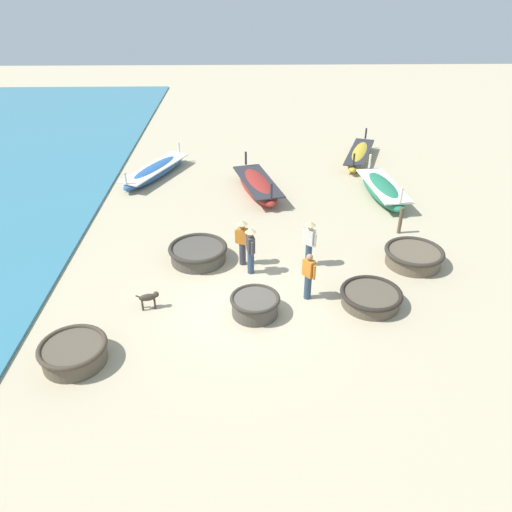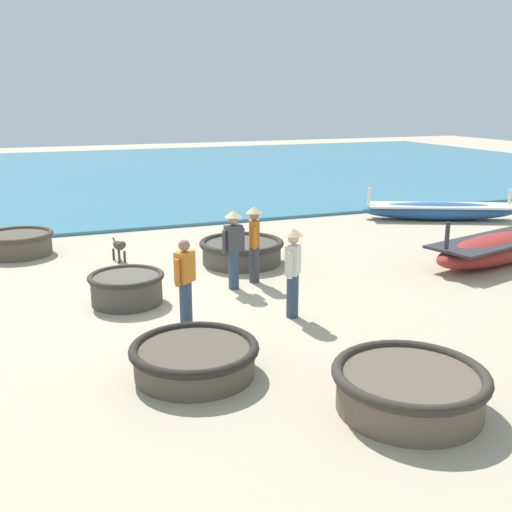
% 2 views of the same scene
% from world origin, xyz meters
% --- Properties ---
extents(ground_plane, '(80.00, 80.00, 0.00)m').
position_xyz_m(ground_plane, '(0.00, 0.00, 0.00)').
color(ground_plane, '#BCAD8C').
extents(coracle_far_right, '(1.88, 1.88, 0.48)m').
position_xyz_m(coracle_far_right, '(3.88, 0.10, 0.26)').
color(coracle_far_right, brown).
rests_on(coracle_far_right, ground).
extents(coracle_center, '(1.77, 1.77, 0.58)m').
position_xyz_m(coracle_center, '(-4.35, -2.25, 0.32)').
color(coracle_center, brown).
rests_on(coracle_center, ground).
extents(coracle_tilted, '(2.01, 2.01, 0.57)m').
position_xyz_m(coracle_tilted, '(5.85, 2.40, 0.31)').
color(coracle_tilted, brown).
rests_on(coracle_tilted, ground).
extents(coracle_front_left, '(2.04, 2.04, 0.57)m').
position_xyz_m(coracle_front_left, '(-1.54, 2.79, 0.31)').
color(coracle_front_left, '#4C473F').
rests_on(coracle_front_left, ground).
extents(coracle_nearest, '(1.48, 1.48, 0.60)m').
position_xyz_m(coracle_nearest, '(0.37, -0.29, 0.32)').
color(coracle_nearest, '#4C473F').
rests_on(coracle_nearest, ground).
extents(long_boat_ochre_hull, '(2.98, 4.89, 1.04)m').
position_xyz_m(long_boat_ochre_hull, '(-4.21, 10.59, 0.30)').
color(long_boat_ochre_hull, '#285693').
rests_on(long_boat_ochre_hull, ground).
extents(long_boat_red_hull, '(2.31, 4.50, 1.25)m').
position_xyz_m(long_boat_red_hull, '(0.66, 8.56, 0.36)').
color(long_boat_red_hull, maroon).
rests_on(long_boat_red_hull, ground).
extents(long_boat_green_hull, '(1.64, 4.31, 1.31)m').
position_xyz_m(long_boat_green_hull, '(6.10, 7.92, 0.38)').
color(long_boat_green_hull, '#237551').
rests_on(long_boat_green_hull, ground).
extents(long_boat_blue_hull, '(2.46, 4.73, 1.14)m').
position_xyz_m(long_boat_blue_hull, '(6.00, 12.49, 0.33)').
color(long_boat_blue_hull, gold).
rests_on(long_boat_blue_hull, ground).
extents(fisherman_standing_left, '(0.50, 0.36, 1.67)m').
position_xyz_m(fisherman_standing_left, '(0.00, 2.52, 0.96)').
color(fisherman_standing_left, '#383842').
rests_on(fisherman_standing_left, ground).
extents(fisherman_by_coracle, '(0.43, 0.38, 1.67)m').
position_xyz_m(fisherman_by_coracle, '(2.24, 2.40, 0.96)').
color(fisherman_by_coracle, '#2D425B').
rests_on(fisherman_by_coracle, ground).
extents(fisherman_standing_right, '(0.39, 0.43, 1.57)m').
position_xyz_m(fisherman_standing_right, '(2.00, 0.47, 0.84)').
color(fisherman_standing_right, '#2D425B').
rests_on(fisherman_standing_right, ground).
extents(fisherman_crouching, '(0.36, 0.52, 1.67)m').
position_xyz_m(fisherman_crouching, '(0.27, 1.96, 0.96)').
color(fisherman_crouching, '#2D425B').
rests_on(fisherman_crouching, ground).
extents(dog, '(0.67, 0.31, 0.55)m').
position_xyz_m(dog, '(-2.78, 0.06, 0.37)').
color(dog, '#3D3328').
rests_on(dog, ground).
extents(mooring_post_shoreline, '(0.14, 0.14, 1.06)m').
position_xyz_m(mooring_post_shoreline, '(5.98, 4.65, 0.53)').
color(mooring_post_shoreline, brown).
rests_on(mooring_post_shoreline, ground).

